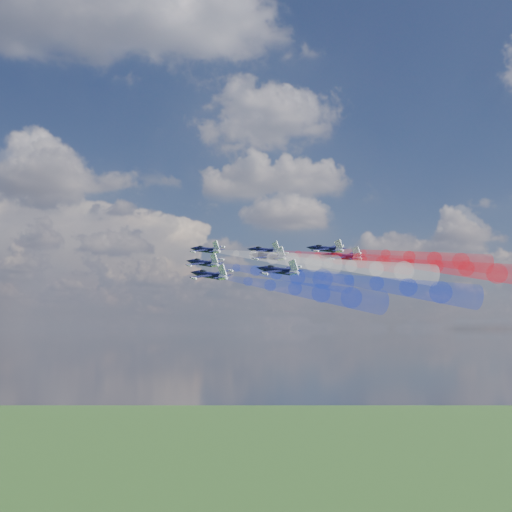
{
  "coord_description": "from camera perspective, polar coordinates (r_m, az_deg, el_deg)",
  "views": [
    {
      "loc": [
        -5.27,
        -152.47,
        121.57
      ],
      "look_at": [
        13.29,
        3.56,
        140.0
      ],
      "focal_mm": 43.83,
      "sensor_mm": 36.0,
      "label": 1
    }
  ],
  "objects": [
    {
      "name": "jet_inner_right",
      "position": [
        171.31,
        0.79,
        0.5
      ],
      "size": [
        16.85,
        17.5,
        8.0
      ],
      "primitive_type": null,
      "rotation": [
        0.17,
        -0.22,
        0.6
      ],
      "color": "black"
    },
    {
      "name": "jet_inner_left",
      "position": [
        157.55,
        -4.83,
        -0.64
      ],
      "size": [
        16.85,
        17.5,
        8.0
      ],
      "primitive_type": null,
      "rotation": [
        0.17,
        -0.22,
        0.6
      ],
      "color": "black"
    },
    {
      "name": "trail_inner_left",
      "position": [
        138.12,
        1.84,
        -1.58
      ],
      "size": [
        27.73,
        35.44,
        11.82
      ],
      "primitive_type": null,
      "rotation": [
        0.17,
        -0.22,
        0.6
      ],
      "color": "#172CC3"
    },
    {
      "name": "jet_rear_right",
      "position": [
        153.52,
        7.84,
        -0.07
      ],
      "size": [
        16.85,
        17.5,
        8.0
      ],
      "primitive_type": null,
      "rotation": [
        0.17,
        -0.22,
        0.6
      ],
      "color": "black"
    },
    {
      "name": "jet_center_third",
      "position": [
        154.17,
        1.13,
        -0.05
      ],
      "size": [
        16.85,
        17.5,
        8.0
      ],
      "primitive_type": null,
      "rotation": [
        0.17,
        -0.22,
        0.6
      ],
      "color": "black"
    },
    {
      "name": "jet_rear_left",
      "position": [
        135.93,
        2.09,
        -1.34
      ],
      "size": [
        16.85,
        17.5,
        8.0
      ],
      "primitive_type": null,
      "rotation": [
        0.17,
        -0.22,
        0.6
      ],
      "color": "black"
    },
    {
      "name": "trail_outer_right",
      "position": [
        153.03,
        13.79,
        -0.05
      ],
      "size": [
        27.73,
        35.44,
        11.82
      ],
      "primitive_type": null,
      "rotation": [
        0.17,
        -0.22,
        0.6
      ],
      "color": "red"
    },
    {
      "name": "trail_outer_left",
      "position": [
        119.58,
        3.57,
        -3.0
      ],
      "size": [
        27.73,
        35.44,
        11.82
      ],
      "primitive_type": null,
      "rotation": [
        0.17,
        -0.22,
        0.6
      ],
      "color": "#172CC3"
    },
    {
      "name": "jet_lead",
      "position": [
        171.27,
        -4.59,
        0.56
      ],
      "size": [
        16.85,
        17.5,
        8.0
      ],
      "primitive_type": null,
      "rotation": [
        0.17,
        -0.22,
        0.6
      ],
      "color": "black"
    },
    {
      "name": "trail_center_third",
      "position": [
        136.75,
        8.72,
        -0.91
      ],
      "size": [
        27.73,
        35.44,
        11.82
      ],
      "primitive_type": null,
      "rotation": [
        0.17,
        -0.22,
        0.6
      ],
      "color": "white"
    },
    {
      "name": "jet_outer_left",
      "position": [
        138.61,
        -4.25,
        -1.75
      ],
      "size": [
        16.85,
        17.5,
        8.0
      ],
      "primitive_type": null,
      "rotation": [
        0.17,
        -0.22,
        0.6
      ],
      "color": "black"
    },
    {
      "name": "trail_rear_right",
      "position": [
        138.62,
        16.19,
        -0.92
      ],
      "size": [
        27.73,
        35.44,
        11.82
      ],
      "primitive_type": null,
      "rotation": [
        0.17,
        -0.22,
        0.6
      ],
      "color": "red"
    },
    {
      "name": "trail_rear_left",
      "position": [
        119.11,
        10.97,
        -2.51
      ],
      "size": [
        27.73,
        35.44,
        11.82
      ],
      "primitive_type": null,
      "rotation": [
        0.17,
        -0.22,
        0.6
      ],
      "color": "#172CC3"
    },
    {
      "name": "trail_lead",
      "position": [
        151.78,
        1.51,
        -0.13
      ],
      "size": [
        27.73,
        35.44,
        11.82
      ],
      "primitive_type": null,
      "rotation": [
        0.17,
        -0.22,
        0.6
      ],
      "color": "white"
    },
    {
      "name": "jet_outer_right",
      "position": [
        168.66,
        6.39,
        0.64
      ],
      "size": [
        16.85,
        17.5,
        8.0
      ],
      "primitive_type": null,
      "rotation": [
        0.17,
        -0.22,
        0.6
      ],
      "color": "black"
    },
    {
      "name": "trail_inner_right",
      "position": [
        153.62,
        7.5,
        -0.2
      ],
      "size": [
        27.73,
        35.44,
        11.82
      ],
      "primitive_type": null,
      "rotation": [
        0.17,
        -0.22,
        0.6
      ],
      "color": "red"
    }
  ]
}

